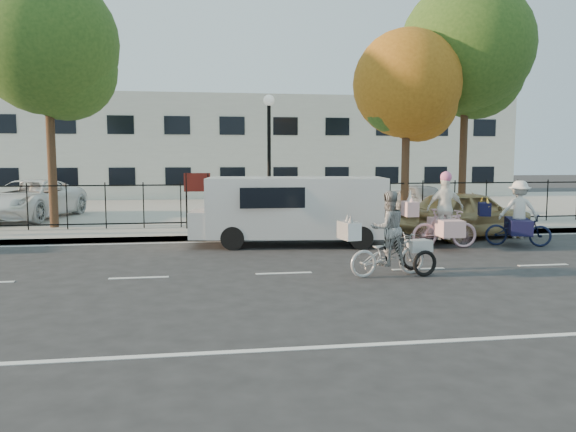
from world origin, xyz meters
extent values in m
plane|color=#333334|center=(0.00, 0.00, 0.00)|extent=(120.00, 120.00, 0.00)
cube|color=#A8A399|center=(0.00, 5.05, 0.07)|extent=(60.00, 0.10, 0.15)
cube|color=#A8A399|center=(0.00, 6.10, 0.07)|extent=(60.00, 2.20, 0.15)
cube|color=#A8A399|center=(0.00, 15.00, 0.07)|extent=(60.00, 15.60, 0.15)
cube|color=silver|center=(0.00, 25.00, 3.00)|extent=(34.00, 10.00, 6.00)
cylinder|color=black|center=(0.50, 6.80, 2.15)|extent=(0.12, 0.12, 4.00)
sphere|color=white|center=(0.50, 6.80, 4.30)|extent=(0.36, 0.36, 0.36)
cylinder|color=black|center=(-2.20, 6.80, 1.05)|extent=(0.06, 0.06, 1.80)
cylinder|color=black|center=(-1.50, 6.80, 1.05)|extent=(0.06, 0.06, 1.80)
cube|color=#59140F|center=(-1.85, 6.80, 1.65)|extent=(0.85, 0.04, 0.60)
imported|color=silver|center=(2.11, -0.54, 0.44)|extent=(1.77, 0.88, 0.89)
imported|color=white|center=(2.11, -0.54, 0.99)|extent=(0.85, 0.71, 1.55)
cube|color=white|center=(1.23, -0.70, 0.99)|extent=(0.39, 0.59, 0.36)
cone|color=white|center=(1.23, -0.58, 1.22)|extent=(0.14, 0.14, 0.18)
cone|color=white|center=(1.23, -0.82, 1.22)|extent=(0.14, 0.14, 0.18)
torus|color=black|center=(2.83, -0.75, 0.28)|extent=(0.56, 0.18, 0.55)
torus|color=black|center=(2.83, -0.06, 0.28)|extent=(0.56, 0.18, 0.55)
cube|color=white|center=(2.83, -0.41, 0.59)|extent=(0.55, 0.43, 0.25)
imported|color=#D4A1B1|center=(4.77, 2.61, 0.54)|extent=(1.83, 0.60, 1.09)
imported|color=white|center=(4.77, 2.61, 1.09)|extent=(1.02, 0.47, 1.71)
cube|color=beige|center=(3.80, 2.66, 1.09)|extent=(0.36, 0.61, 0.39)
cone|color=white|center=(3.80, 2.66, 1.43)|extent=(0.13, 0.13, 0.35)
cube|color=beige|center=(4.77, 2.61, 0.60)|extent=(0.67, 1.44, 0.43)
sphere|color=pink|center=(4.77, 2.61, 1.93)|extent=(0.30, 0.30, 0.30)
imported|color=black|center=(6.97, 2.69, 0.46)|extent=(1.84, 1.20, 0.91)
imported|color=white|center=(6.97, 2.69, 1.02)|extent=(1.18, 0.93, 1.60)
cube|color=black|center=(6.12, 3.03, 1.01)|extent=(0.49, 0.63, 0.36)
cone|color=gold|center=(6.12, 3.21, 1.22)|extent=(0.12, 0.24, 0.33)
cone|color=gold|center=(6.12, 2.84, 1.22)|extent=(0.12, 0.24, 0.33)
cube|color=black|center=(6.97, 2.69, 0.56)|extent=(1.00, 1.43, 0.41)
cube|color=silver|center=(0.89, 3.80, 1.09)|extent=(5.07, 2.41, 1.63)
cube|color=silver|center=(-1.77, 3.80, 0.63)|extent=(0.67, 1.81, 0.72)
cylinder|color=black|center=(-0.82, 3.00, 0.32)|extent=(0.66, 0.31, 0.63)
cylinder|color=black|center=(-0.82, 4.60, 0.32)|extent=(0.66, 0.31, 0.63)
cylinder|color=black|center=(2.61, 3.00, 0.32)|extent=(0.66, 0.31, 0.63)
cylinder|color=black|center=(2.61, 4.60, 0.32)|extent=(0.66, 0.31, 0.63)
imported|color=tan|center=(6.29, 4.40, 0.74)|extent=(4.67, 3.02, 1.48)
imported|color=white|center=(-8.11, 10.62, 0.89)|extent=(3.52, 5.69, 1.47)
imported|color=#9FA2A6|center=(7.13, 9.90, 0.77)|extent=(1.83, 3.79, 1.25)
cylinder|color=#442D1D|center=(-6.56, 7.83, 2.67)|extent=(0.28, 0.28, 5.33)
sphere|color=#385B1E|center=(-6.56, 7.83, 6.10)|extent=(4.57, 4.57, 4.57)
sphere|color=#385B1E|center=(-6.06, 8.03, 5.33)|extent=(3.35, 3.35, 3.35)
cylinder|color=#442D1D|center=(5.38, 7.30, 2.19)|extent=(0.28, 0.28, 4.37)
sphere|color=#9F6219|center=(5.38, 7.30, 5.00)|extent=(3.75, 3.75, 3.75)
sphere|color=#9F6219|center=(5.88, 7.50, 4.37)|extent=(2.75, 2.75, 2.75)
cylinder|color=#442D1D|center=(7.95, 8.20, 2.83)|extent=(0.28, 0.28, 5.65)
sphere|color=#385B1E|center=(7.95, 8.20, 6.46)|extent=(4.84, 4.84, 4.84)
sphere|color=#385B1E|center=(8.45, 8.40, 5.65)|extent=(3.55, 3.55, 3.55)
camera|label=1|loc=(-1.68, -11.61, 2.46)|focal=35.00mm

